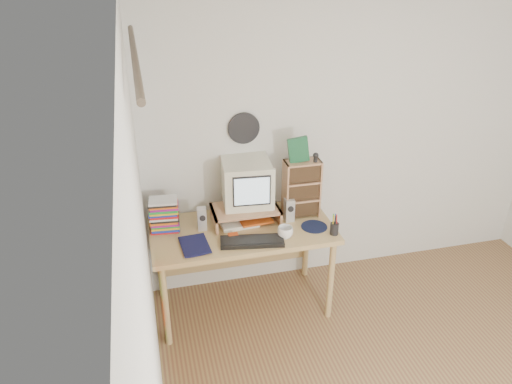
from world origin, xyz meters
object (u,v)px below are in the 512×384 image
keyboard (252,241)px  mug (285,232)px  dvd_stack (164,213)px  diary (181,246)px  cd_rack (302,189)px  desk (241,239)px  crt_monitor (248,184)px

keyboard → mug: bearing=12.7°
dvd_stack → diary: bearing=-68.2°
keyboard → mug: (0.26, 0.01, 0.03)m
keyboard → cd_rack: size_ratio=0.99×
desk → cd_rack: size_ratio=2.98×
crt_monitor → mug: (0.20, -0.36, -0.25)m
keyboard → cd_rack: cd_rack is taller
diary → keyboard: bearing=-9.6°
dvd_stack → mug: size_ratio=2.57×
cd_rack → diary: (-0.99, -0.26, -0.21)m
desk → crt_monitor: bearing=46.8°
dvd_stack → keyboard: bearing=-24.5°
crt_monitor → keyboard: size_ratio=0.79×
crt_monitor → diary: size_ratio=1.54×
mug → crt_monitor: bearing=119.3°
desk → dvd_stack: 0.64m
desk → cd_rack: (0.50, 0.03, 0.37)m
desk → keyboard: bearing=-84.7°
desk → diary: size_ratio=5.85×
crt_monitor → mug: size_ratio=3.18×
mug → diary: mug is taller
crt_monitor → diary: 0.71m
desk → dvd_stack: bearing=174.1°
cd_rack → mug: bearing=-125.6°
cd_rack → diary: 1.04m
crt_monitor → mug: 0.48m
dvd_stack → mug: 0.92m
cd_rack → diary: size_ratio=1.96×
crt_monitor → dvd_stack: crt_monitor is taller
keyboard → desk: bearing=104.7°
mug → keyboard: bearing=-176.7°
mug → diary: size_ratio=0.48×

